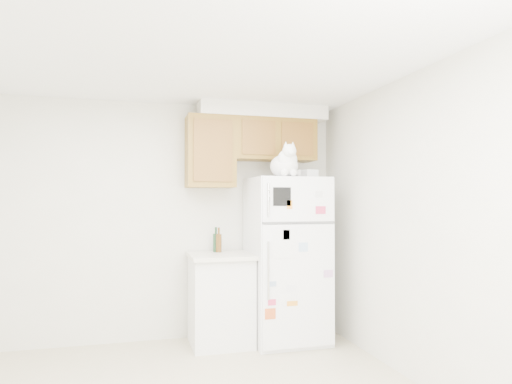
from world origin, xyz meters
name	(u,v)px	position (x,y,z in m)	size (l,w,h in m)	color
room_shell	(195,170)	(0.12, 0.24, 1.67)	(3.84, 4.04, 2.52)	silver
refrigerator	(287,259)	(1.27, 1.61, 0.85)	(0.76, 0.78, 1.70)	white
base_counter	(221,299)	(0.58, 1.68, 0.46)	(0.64, 0.64, 0.92)	white
cat	(285,164)	(1.18, 1.37, 1.83)	(0.33, 0.49, 0.34)	white
storage_box_back	(291,174)	(1.38, 1.77, 1.75)	(0.18, 0.13, 0.10)	white
storage_box_front	(310,174)	(1.52, 1.58, 1.74)	(0.15, 0.11, 0.09)	white
bottle_green	(216,239)	(0.57, 1.85, 1.05)	(0.06, 0.06, 0.26)	#19381E
bottle_amber	(219,240)	(0.59, 1.81, 1.05)	(0.06, 0.06, 0.26)	#593814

